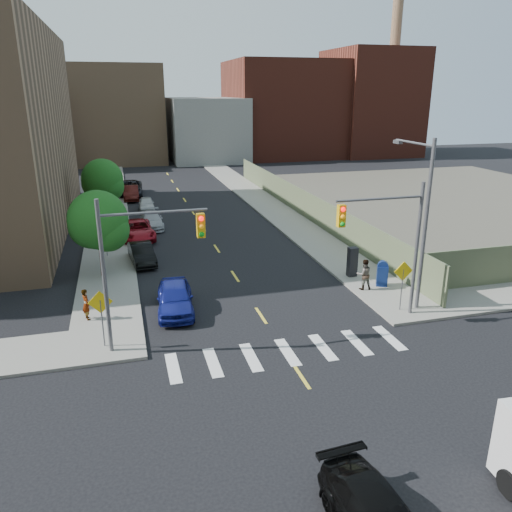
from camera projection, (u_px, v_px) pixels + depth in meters
ground at (319, 404)px, 18.66m from camera, size 160.00×160.00×0.00m
sidewalk_nw at (110, 197)px, 54.67m from camera, size 3.50×73.00×0.15m
sidewalk_ne at (246, 190)px, 58.56m from camera, size 3.50×73.00×0.15m
fence_north at (302, 203)px, 46.30m from camera, size 0.12×44.00×2.50m
gravel_lot at (457, 200)px, 53.13m from camera, size 36.00×42.00×0.06m
bg_bldg_west at (9, 126)px, 75.30m from camera, size 14.00×18.00×12.00m
bg_bldg_midwest at (118, 114)px, 80.67m from camera, size 14.00×16.00×15.00m
bg_bldg_center at (206, 129)px, 83.14m from camera, size 12.00×16.00×10.00m
bg_bldg_east at (282, 109)px, 87.54m from camera, size 18.00×18.00×16.00m
bg_bldg_fareast at (370, 103)px, 89.41m from camera, size 14.00×16.00×18.00m
smokestack at (393, 74)px, 88.83m from camera, size 1.80×1.80×28.00m
signal_nw at (139, 254)px, 21.22m from camera, size 4.59×0.30×7.00m
signal_ne at (391, 234)px, 24.22m from camera, size 4.59×0.30×7.00m
streetlight_ne at (422, 213)px, 25.38m from camera, size 0.25×3.70×9.00m
warn_sign_nw at (101, 309)px, 22.02m from camera, size 1.06×0.06×2.83m
warn_sign_ne at (403, 277)px, 25.78m from camera, size 1.06×0.06×2.83m
warn_sign_midwest at (105, 230)px, 34.37m from camera, size 1.06×0.06×2.83m
tree_west_near at (98, 224)px, 30.24m from camera, size 3.66×3.64×5.52m
tree_west_far at (103, 182)px, 43.96m from camera, size 3.66×3.64×5.52m
parked_car_blue at (175, 298)px, 26.25m from camera, size 2.23×4.75×1.57m
parked_car_black at (142, 254)px, 33.66m from camera, size 1.85×4.24×1.35m
parked_car_red at (138, 230)px, 39.22m from camera, size 2.75×5.34×1.44m
parked_car_silver at (152, 220)px, 42.41m from camera, size 1.88×4.56×1.32m
parked_car_white at (146, 204)px, 48.72m from camera, size 1.58×3.72×1.25m
parked_car_maroon at (131, 193)px, 53.30m from camera, size 1.60×4.52×1.49m
parked_car_grey at (130, 188)px, 55.68m from camera, size 2.87×5.81×1.58m
mailbox at (382, 274)px, 29.34m from camera, size 0.78×0.70×1.54m
payphone at (352, 262)px, 30.84m from camera, size 0.56×0.47×1.85m
pedestrian_west at (86, 304)px, 24.99m from camera, size 0.57×0.69×1.62m
pedestrian_east at (364, 274)px, 28.79m from camera, size 0.95×0.78×1.81m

